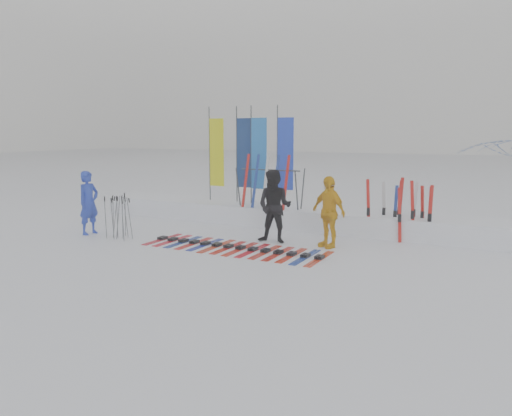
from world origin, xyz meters
The scene contains 10 objects.
ground centered at (0.00, 0.00, 0.00)m, with size 120.00×120.00×0.00m, color white.
snow_bank centered at (0.00, 4.60, 0.30)m, with size 14.00×1.60×0.60m, color white.
person_blue centered at (-4.80, 0.70, 0.92)m, with size 0.67×0.44×1.84m, color #1F37B7.
person_black centered at (0.46, 2.17, 0.98)m, with size 0.96×0.74×1.97m, color black.
person_yellow centered at (1.91, 2.34, 0.92)m, with size 1.08×0.45×1.84m, color #EEB00F.
ski_row centered at (-0.13, 1.06, 0.03)m, with size 4.77×1.67×0.07m.
pole_cluster centered at (-3.63, 0.66, 0.60)m, with size 0.79×0.67×1.26m.
feather_flags centered at (-1.75, 4.88, 2.24)m, with size 3.14×0.18×3.20m.
ski_rack centered at (-0.67, 4.20, 1.38)m, with size 2.04×0.80×1.23m.
upright_skis centered at (3.45, 4.23, 0.79)m, with size 1.74×1.09×1.67m.
Camera 1 is at (6.12, -9.70, 2.96)m, focal length 35.00 mm.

